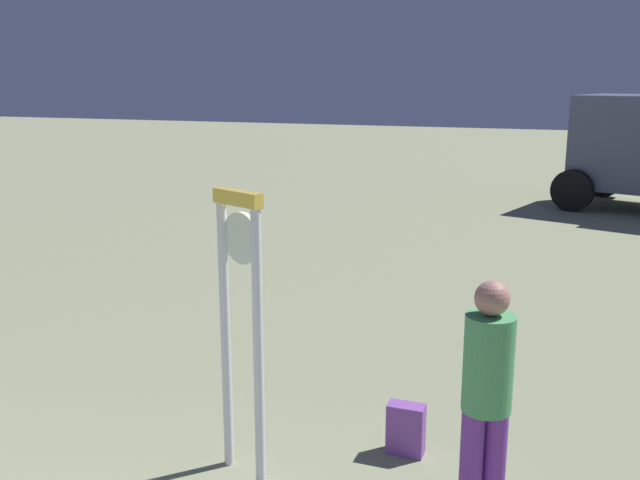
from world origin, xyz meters
The scene contains 3 objects.
standing_clock centered at (0.55, 2.93, 1.28)m, with size 0.43×0.25×2.11m.
person_near_clock centered at (2.26, 2.93, 0.92)m, with size 0.32×0.32×1.65m.
backpack centered at (1.60, 3.62, 0.20)m, with size 0.28×0.19×0.40m.
Camera 1 is at (2.71, -1.31, 2.86)m, focal length 39.78 mm.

